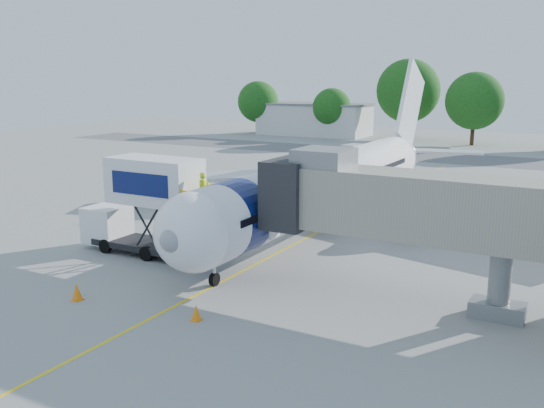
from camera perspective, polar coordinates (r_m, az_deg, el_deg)
The scene contains 14 objects.
ground at distance 37.25m, azimuth 2.94°, elevation -3.37°, with size 160.00×160.00×0.00m, color gray.
guidance_line at distance 37.25m, azimuth 2.94°, elevation -3.36°, with size 0.15×70.00×0.01m, color yellow.
taxiway_strip at distance 76.51m, azimuth 17.19°, elevation 4.10°, with size 120.00×10.00×0.01m, color #59595B.
aircraft at distance 40.25m, azimuth 5.61°, elevation 2.06°, with size 34.17×37.73×11.35m.
jet_bridge at distance 26.98m, azimuth 11.61°, elevation -0.08°, with size 13.90×3.20×6.60m.
catering_hiloader at distance 34.33m, azimuth -11.74°, elevation -0.20°, with size 8.50×2.44×5.50m.
ground_tug at distance 25.20m, azimuth -22.14°, elevation -10.06°, with size 4.04×2.49×1.52m.
safety_cone_a at distance 25.46m, azimuth -7.15°, elevation -10.14°, with size 0.43×0.43×0.68m.
safety_cone_b at distance 28.74m, azimuth -17.89°, elevation -7.91°, with size 0.49×0.49×0.78m.
outbuilding_left at distance 102.37m, azimuth 3.97°, elevation 7.98°, with size 18.40×8.40×5.30m.
tree_a at distance 105.00m, azimuth -1.32°, elevation 9.60°, with size 6.96×6.96×8.88m.
tree_b at distance 98.42m, azimuth 5.64°, elevation 9.02°, with size 6.17×6.17×7.86m.
tree_c at distance 96.82m, azimuth 12.70°, elevation 10.36°, with size 9.69×9.69×12.35m.
tree_d at distance 91.37m, azimuth 18.53°, elevation 9.19°, with size 8.12×8.12×10.36m.
Camera 1 is at (15.97, -32.17, 9.91)m, focal length 40.00 mm.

